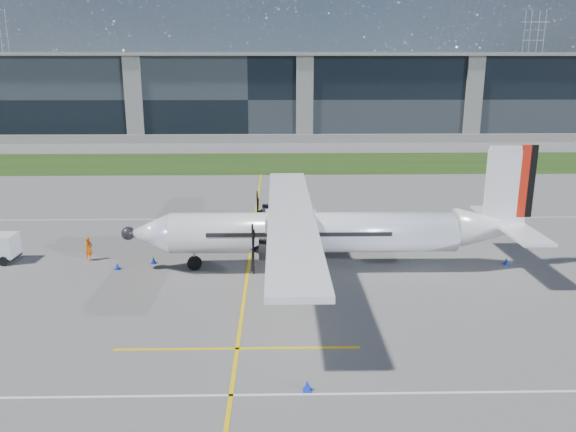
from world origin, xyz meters
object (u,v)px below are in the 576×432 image
Objects in this scene: safety_cone_portwing at (307,385)px; pylon_west at (0,60)px; safety_cone_stbdwing at (293,211)px; safety_cone_tail at (506,261)px; safety_cone_fwd at (117,266)px; ground_crew_person at (89,247)px; turboprop_aircraft at (329,209)px; safety_cone_nose_stbd at (153,260)px; pylon_east at (531,60)px.

pylon_west is at bearing 118.36° from safety_cone_portwing.
safety_cone_portwing is 1.00× the size of safety_cone_stbdwing.
pylon_west is 60.00× the size of safety_cone_tail.
ground_crew_person is at bearing 142.62° from safety_cone_fwd.
ground_crew_person is at bearing -63.36° from pylon_west.
turboprop_aircraft reaches higher than safety_cone_nose_stbd.
pylon_west reaches higher than safety_cone_fwd.
safety_cone_fwd is at bearing 128.91° from safety_cone_portwing.
safety_cone_fwd and safety_cone_stbdwing have the same top height.
safety_cone_portwing is at bearing -133.71° from safety_cone_tail.
safety_cone_stbdwing is (-1.88, 14.74, -3.95)m from turboprop_aircraft.
pylon_east is at bearing 66.05° from safety_cone_tail.
pylon_east is at bearing 58.93° from safety_cone_stbdwing.
turboprop_aircraft is 14.41× the size of ground_crew_person.
safety_cone_tail and safety_cone_nose_stbd have the same top height.
safety_cone_tail is 24.53m from safety_cone_nose_stbd.
turboprop_aircraft is 14.80m from safety_cone_fwd.
safety_cone_fwd is (74.15, -144.76, -14.75)m from pylon_west.
ground_crew_person is (71.68, -142.87, -14.03)m from pylon_west.
safety_cone_portwing and safety_cone_stbdwing have the same top height.
ground_crew_person is at bearing 177.03° from safety_cone_tail.
safety_cone_portwing is at bearing -90.60° from safety_cone_stbdwing.
turboprop_aircraft reaches higher than safety_cone_fwd.
pylon_east is 171.54m from safety_cone_fwd.
ground_crew_person is at bearing -139.60° from safety_cone_stbdwing.
ground_crew_person is 4.79m from safety_cone_nose_stbd.
safety_cone_portwing and safety_cone_nose_stbd have the same top height.
pylon_east reaches higher than safety_cone_portwing.
pylon_east reaches higher than safety_cone_tail.
pylon_east is 1.07× the size of turboprop_aircraft.
safety_cone_fwd is at bearing -62.88° from pylon_west.
safety_cone_fwd is at bearing 179.10° from turboprop_aircraft.
safety_cone_tail is (100.87, -144.39, -14.75)m from pylon_west.
safety_cone_tail is 21.20m from safety_cone_portwing.
safety_cone_nose_stbd is (-12.06, 1.33, -3.95)m from turboprop_aircraft.
safety_cone_fwd is (-90.85, -144.76, -14.75)m from pylon_east.
safety_cone_fwd is 19.22m from safety_cone_portwing.
pylon_west is at bearing 123.60° from safety_cone_stbdwing.
turboprop_aircraft is 17.16m from ground_crew_person.
pylon_west is 60.00× the size of safety_cone_fwd.
turboprop_aircraft is at bearing -58.63° from pylon_west.
safety_cone_stbdwing is at bearing 97.26° from turboprop_aircraft.
pylon_west is 1.00× the size of pylon_east.
safety_cone_stbdwing is at bearing 135.39° from safety_cone_tail.
safety_cone_fwd is at bearing -99.89° from ground_crew_person.
pylon_east reaches higher than ground_crew_person.
pylon_east is at bearing 62.15° from turboprop_aircraft.
turboprop_aircraft is 12.76m from safety_cone_nose_stbd.
turboprop_aircraft is at bearing -6.31° from safety_cone_nose_stbd.
ground_crew_person is (-93.32, -142.87, -14.03)m from pylon_east.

